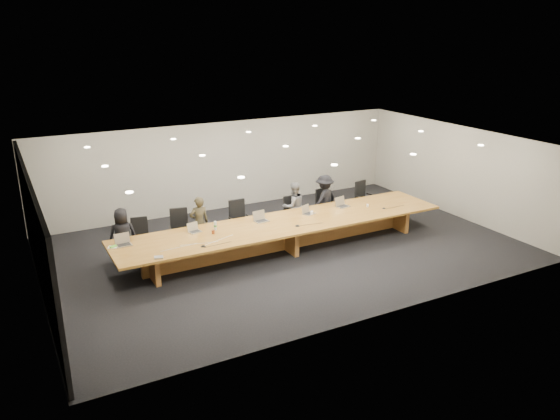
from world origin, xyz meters
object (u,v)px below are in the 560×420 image
(chair_mid_right, at_px, (293,213))
(paper_cup_far, at_px, (368,206))
(chair_far_left, at_px, (140,238))
(person_d, at_px, (324,199))
(mic_center, at_px, (297,225))
(av_box, at_px, (159,257))
(person_a, at_px, (123,236))
(mic_left, at_px, (203,246))
(laptop_a, at_px, (123,240))
(mic_right, at_px, (384,208))
(person_c, at_px, (294,206))
(laptop_d, at_px, (309,210))
(laptop_e, at_px, (343,202))
(chair_mid_left, at_px, (240,220))
(chair_far_right, at_px, (365,198))
(paper_cup_near, at_px, (312,213))
(person_b, at_px, (199,222))
(water_bottle, at_px, (215,226))
(amber_mug, at_px, (213,232))
(laptop_c, at_px, (262,217))
(laptop_b, at_px, (195,228))
(conference_table, at_px, (285,230))
(chair_left, at_px, (180,230))
(chair_right, at_px, (326,205))

(chair_mid_right, distance_m, paper_cup_far, 2.13)
(chair_far_left, distance_m, paper_cup_far, 6.30)
(person_d, relative_size, mic_center, 11.04)
(paper_cup_far, distance_m, av_box, 6.31)
(person_a, bearing_deg, chair_far_left, -154.15)
(mic_left, bearing_deg, mic_center, 3.65)
(mic_center, bearing_deg, laptop_a, 169.75)
(paper_cup_far, height_order, mic_right, paper_cup_far)
(person_c, relative_size, laptop_d, 4.49)
(laptop_e, xyz_separation_m, mic_left, (-4.54, -0.93, -0.13))
(chair_mid_left, xyz_separation_m, laptop_d, (1.63, -0.95, 0.32))
(chair_far_right, distance_m, paper_cup_far, 1.58)
(laptop_d, distance_m, paper_cup_near, 0.11)
(person_c, relative_size, laptop_e, 3.94)
(chair_mid_left, bearing_deg, chair_far_left, 178.04)
(person_b, height_order, mic_right, person_b)
(chair_mid_left, bearing_deg, water_bottle, -140.40)
(amber_mug, relative_size, mic_left, 0.77)
(laptop_c, bearing_deg, laptop_e, -6.13)
(paper_cup_near, xyz_separation_m, av_box, (-4.51, -0.93, -0.03))
(laptop_b, bearing_deg, laptop_a, 168.42)
(laptop_e, bearing_deg, mic_left, 178.73)
(person_d, height_order, laptop_c, person_d)
(mic_center, bearing_deg, chair_far_left, 154.80)
(chair_far_right, height_order, amber_mug, chair_far_right)
(conference_table, distance_m, av_box, 3.66)
(chair_far_right, xyz_separation_m, person_d, (-1.56, -0.10, 0.21))
(water_bottle, bearing_deg, conference_table, -10.12)
(paper_cup_near, bearing_deg, paper_cup_far, -5.55)
(water_bottle, relative_size, paper_cup_near, 2.28)
(laptop_c, relative_size, laptop_e, 0.98)
(chair_far_left, bearing_deg, person_c, 10.18)
(chair_left, height_order, laptop_e, chair_left)
(chair_mid_left, xyz_separation_m, person_a, (-3.20, -0.07, 0.15))
(person_d, bearing_deg, mic_right, 103.36)
(chair_mid_right, distance_m, laptop_c, 1.70)
(water_bottle, bearing_deg, chair_far_left, 149.42)
(person_d, height_order, laptop_b, person_d)
(person_d, distance_m, laptop_d, 1.47)
(person_d, xyz_separation_m, laptop_a, (-6.08, -0.86, 0.15))
(chair_mid_right, relative_size, av_box, 5.08)
(chair_mid_left, distance_m, mic_right, 4.04)
(chair_mid_left, relative_size, water_bottle, 4.98)
(chair_left, height_order, paper_cup_far, chair_left)
(person_a, bearing_deg, laptop_c, 174.08)
(chair_right, xyz_separation_m, chair_far_right, (1.45, -0.00, 0.02))
(laptop_a, xyz_separation_m, paper_cup_far, (6.77, -0.33, -0.10))
(person_c, height_order, laptop_c, person_c)
(mic_left, xyz_separation_m, mic_center, (2.62, 0.17, 0.00))
(laptop_b, bearing_deg, water_bottle, -23.82)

